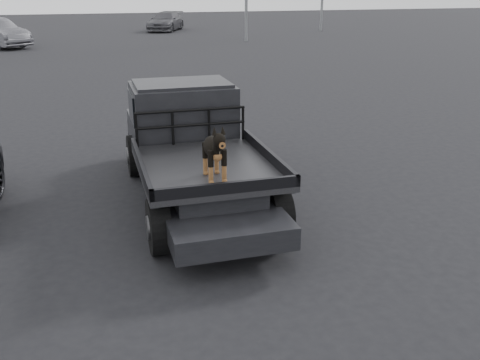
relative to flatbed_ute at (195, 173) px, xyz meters
name	(u,v)px	position (x,y,z in m)	size (l,w,h in m)	color
ground	(175,260)	(-0.68, -1.96, -0.46)	(120.00, 120.00, 0.00)	black
flatbed_ute	(195,173)	(0.00, 0.00, 0.00)	(2.00, 5.40, 0.92)	black
ute_cab	(183,107)	(0.00, 0.95, 0.90)	(1.72, 1.30, 0.88)	black
headache_rack	(191,127)	(0.00, 0.20, 0.74)	(1.80, 0.08, 0.55)	black
dog	(214,152)	(-0.02, -1.53, 0.83)	(0.32, 0.60, 0.74)	black
distant_car_b	(166,21)	(4.42, 32.81, 0.21)	(1.88, 4.62, 1.34)	#49484D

